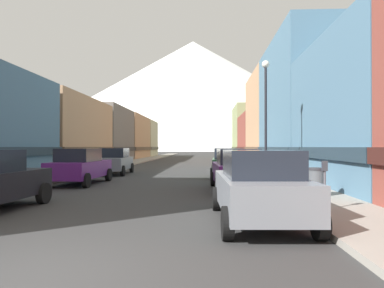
{
  "coord_description": "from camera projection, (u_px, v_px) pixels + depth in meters",
  "views": [
    {
      "loc": [
        2.55,
        -4.65,
        1.86
      ],
      "look_at": [
        0.82,
        34.65,
        2.18
      ],
      "focal_mm": 32.67,
      "sensor_mm": 36.0,
      "label": 1
    }
  ],
  "objects": [
    {
      "name": "streetlamp_right",
      "position": [
        266.0,
        103.0,
        16.74
      ],
      "size": [
        0.36,
        0.36,
        5.86
      ],
      "color": "black",
      "rests_on": "sidewalk_right"
    },
    {
      "name": "car_right_1",
      "position": [
        237.0,
        169.0,
        14.81
      ],
      "size": [
        2.22,
        4.47,
        1.78
      ],
      "color": "#591E72",
      "rests_on": "ground"
    },
    {
      "name": "parking_meter_near",
      "position": [
        325.0,
        178.0,
        9.52
      ],
      "size": [
        0.14,
        0.1,
        1.33
      ],
      "color": "#595960",
      "rests_on": "sidewalk_right"
    },
    {
      "name": "storefront_right_2",
      "position": [
        314.0,
        108.0,
        26.88
      ],
      "size": [
        6.88,
        12.63,
        10.04
      ],
      "color": "slate",
      "rests_on": "ground"
    },
    {
      "name": "storefront_left_4",
      "position": [
        114.0,
        138.0,
        55.3
      ],
      "size": [
        9.91,
        13.07,
        6.76
      ],
      "color": "tan",
      "rests_on": "ground"
    },
    {
      "name": "ground_plane",
      "position": [
        20.0,
        283.0,
        4.75
      ],
      "size": [
        400.0,
        400.0,
        0.0
      ],
      "primitive_type": "plane",
      "color": "#323232"
    },
    {
      "name": "car_right_2",
      "position": [
        228.0,
        163.0,
        21.17
      ],
      "size": [
        2.19,
        4.46,
        1.78
      ],
      "color": "#265933",
      "rests_on": "ground"
    },
    {
      "name": "sidewalk_left",
      "position": [
        131.0,
        162.0,
        39.99
      ],
      "size": [
        2.5,
        100.0,
        0.15
      ],
      "primitive_type": "cube",
      "color": "gray",
      "rests_on": "ground"
    },
    {
      "name": "mountain_backdrop",
      "position": [
        193.0,
        95.0,
        265.19
      ],
      "size": [
        263.54,
        263.54,
        82.11
      ],
      "primitive_type": "cone",
      "color": "silver",
      "rests_on": "ground"
    },
    {
      "name": "storefront_left_3",
      "position": [
        95.0,
        136.0,
        42.86
      ],
      "size": [
        7.75,
        10.74,
        6.7
      ],
      "color": "#66605B",
      "rests_on": "ground"
    },
    {
      "name": "storefront_right_4",
      "position": [
        275.0,
        138.0,
        51.25
      ],
      "size": [
        10.16,
        12.39,
        6.59
      ],
      "color": "brown",
      "rests_on": "ground"
    },
    {
      "name": "storefront_right_5",
      "position": [
        254.0,
        133.0,
        63.55
      ],
      "size": [
        7.25,
        11.77,
        9.25
      ],
      "color": "#8C9966",
      "rests_on": "ground"
    },
    {
      "name": "car_left_1",
      "position": [
        80.0,
        166.0,
        17.41
      ],
      "size": [
        2.15,
        4.44,
        1.78
      ],
      "color": "#591E72",
      "rests_on": "ground"
    },
    {
      "name": "trash_bin_right",
      "position": [
        316.0,
        182.0,
        12.16
      ],
      "size": [
        0.59,
        0.59,
        0.98
      ],
      "color": "#4C5156",
      "rests_on": "sidewalk_right"
    },
    {
      "name": "storefront_left_2",
      "position": [
        55.0,
        134.0,
        30.76
      ],
      "size": [
        7.09,
        12.79,
        6.16
      ],
      "color": "tan",
      "rests_on": "ground"
    },
    {
      "name": "car_left_2",
      "position": [
        114.0,
        161.0,
        23.78
      ],
      "size": [
        2.23,
        4.48,
        1.78
      ],
      "color": "slate",
      "rests_on": "ground"
    },
    {
      "name": "car_right_0",
      "position": [
        259.0,
        186.0,
        8.52
      ],
      "size": [
        2.22,
        4.47,
        1.78
      ],
      "color": "slate",
      "rests_on": "ground"
    },
    {
      "name": "storefront_right_3",
      "position": [
        285.0,
        120.0,
        39.1
      ],
      "size": [
        7.79,
        11.8,
        10.01
      ],
      "color": "tan",
      "rests_on": "ground"
    },
    {
      "name": "sidewalk_right",
      "position": [
        240.0,
        163.0,
        39.44
      ],
      "size": [
        2.5,
        100.0,
        0.15
      ],
      "primitive_type": "cube",
      "color": "gray",
      "rests_on": "ground"
    },
    {
      "name": "storefront_left_5",
      "position": [
        134.0,
        140.0,
        66.61
      ],
      "size": [
        8.32,
        8.93,
        6.78
      ],
      "color": "beige",
      "rests_on": "ground"
    }
  ]
}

